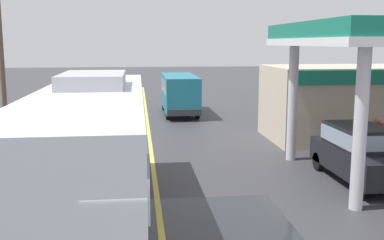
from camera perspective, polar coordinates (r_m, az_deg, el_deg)
name	(u,v)px	position (r m, az deg, el deg)	size (l,w,h in m)	color
ground	(147,119)	(27.24, -5.59, 0.08)	(120.00, 120.00, 0.00)	#38383D
lane_divider_stripe	(149,136)	(22.32, -5.33, -2.00)	(0.16, 50.00, 0.01)	#D8CC4C
wet_puddle_patch	(217,240)	(10.87, 3.16, -14.65)	(3.99, 5.96, 0.01)	#26282D
coach_bus_main	(92,156)	(11.53, -12.30, -4.41)	(2.60, 11.04, 3.69)	silver
gas_station_roadside	(367,87)	(20.63, 20.83, 3.83)	(9.10, 11.95, 5.10)	#147259
car_at_pump	(359,151)	(15.82, 19.96, -3.60)	(1.70, 4.20, 1.82)	black
minibus_opposing_lane	(180,91)	(28.99, -1.55, 3.63)	(2.04, 6.13, 2.44)	teal
pedestrian_near_pump	(378,136)	(19.00, 22.05, -1.85)	(0.55, 0.22, 1.66)	#33333F
pedestrian_by_shop	(374,135)	(19.11, 21.66, -1.76)	(0.55, 0.22, 1.66)	#33333F
utility_pole_roadside	(1,58)	(23.32, -22.56, 7.14)	(1.80, 0.24, 7.19)	brown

